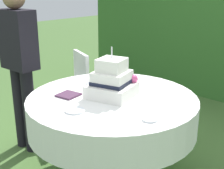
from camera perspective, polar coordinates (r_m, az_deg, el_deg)
cake_table at (r=2.52m, az=0.04°, el=-5.13°), size 1.36×1.36×0.77m
wedding_cake at (r=2.44m, az=0.03°, el=0.48°), size 0.42×0.42×0.40m
serving_plate_near at (r=2.80m, az=-3.51°, el=0.33°), size 0.13×0.13×0.01m
serving_plate_far at (r=2.08m, az=6.95°, el=-6.36°), size 0.10×0.10×0.01m
serving_plate_left at (r=2.21m, az=-6.83°, el=-4.77°), size 0.14×0.14×0.01m
napkin_stack at (r=2.51m, az=-8.02°, el=-1.92°), size 0.18×0.18×0.01m
garden_chair at (r=3.53m, az=-7.13°, el=0.15°), size 0.52×0.52×0.89m
standing_person at (r=3.07m, az=-16.58°, el=4.30°), size 0.37×0.22×1.60m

